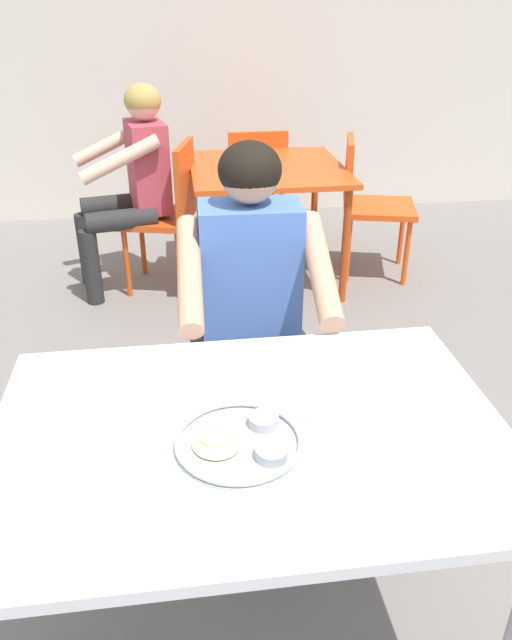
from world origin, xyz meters
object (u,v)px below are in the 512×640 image
object	(u,v)px
diner_foreground	(253,297)
chair_red_right	(366,198)
thali_tray	(241,441)
chair_foreground	(247,324)
chair_red_left	(169,207)
chair_red_far	(256,178)
patron_background	(133,172)
table_foreground	(251,453)
table_background_red	(267,179)

from	to	relation	value
diner_foreground	chair_red_right	xyz separation A→B (m)	(0.95, 1.78, -0.24)
thali_tray	chair_foreground	bearing A→B (deg)	82.30
thali_tray	chair_red_right	distance (m)	2.77
chair_foreground	diner_foreground	size ratio (longest dim) A/B	0.71
diner_foreground	chair_red_right	distance (m)	2.04
thali_tray	chair_red_left	bearing A→B (deg)	93.36
chair_red_far	patron_background	size ratio (longest dim) A/B	0.69
thali_tray	chair_red_far	xyz separation A→B (m)	(0.46, 3.14, -0.27)
table_foreground	table_background_red	xyz separation A→B (m)	(0.42, 2.48, -0.03)
chair_foreground	diner_foreground	distance (m)	0.31
chair_foreground	chair_red_far	world-z (taller)	chair_foreground
chair_foreground	table_background_red	size ratio (longest dim) A/B	0.94
table_background_red	chair_red_far	size ratio (longest dim) A/B	1.13
chair_red_left	chair_red_far	world-z (taller)	chair_red_left
chair_red_right	chair_red_far	size ratio (longest dim) A/B	1.04
table_foreground	chair_red_right	distance (m)	2.70
thali_tray	patron_background	xyz separation A→B (m)	(-0.34, 2.52, -0.04)
chair_foreground	table_background_red	world-z (taller)	chair_foreground
table_foreground	chair_red_far	distance (m)	3.12
table_background_red	chair_red_far	xyz separation A→B (m)	(0.01, 0.60, -0.16)
thali_tray	chair_red_right	xyz separation A→B (m)	(1.08, 2.54, -0.25)
chair_red_far	thali_tray	bearing A→B (deg)	-98.29
diner_foreground	chair_red_right	bearing A→B (deg)	61.99
chair_foreground	chair_red_right	xyz separation A→B (m)	(0.94, 1.56, -0.02)
thali_tray	table_background_red	size ratio (longest dim) A/B	0.31
table_background_red	chair_red_right	bearing A→B (deg)	-0.08
table_foreground	table_background_red	world-z (taller)	table_foreground
table_background_red	chair_red_far	distance (m)	0.62
chair_red_left	patron_background	xyz separation A→B (m)	(-0.20, 0.03, 0.20)
table_foreground	chair_red_right	world-z (taller)	chair_red_right
chair_foreground	chair_red_far	bearing A→B (deg)	81.45
patron_background	chair_red_right	bearing A→B (deg)	0.70
thali_tray	diner_foreground	xyz separation A→B (m)	(0.13, 0.76, -0.02)
diner_foreground	chair_red_right	size ratio (longest dim) A/B	1.43
chair_red_right	chair_foreground	bearing A→B (deg)	-121.08
table_foreground	chair_foreground	distance (m)	0.94
chair_foreground	chair_red_left	xyz separation A→B (m)	(-0.28, 1.51, -0.00)
table_background_red	chair_red_left	distance (m)	0.61
chair_foreground	table_background_red	distance (m)	1.60
chair_red_right	table_foreground	bearing A→B (deg)	-112.84
patron_background	chair_foreground	bearing A→B (deg)	-72.90
table_foreground	chair_red_left	distance (m)	2.44
table_foreground	chair_foreground	bearing A→B (deg)	83.61
table_foreground	patron_background	size ratio (longest dim) A/B	1.00
thali_tray	chair_red_right	world-z (taller)	chair_red_right
chair_red_left	diner_foreground	bearing A→B (deg)	-81.07
table_foreground	patron_background	bearing A→B (deg)	98.60
table_foreground	patron_background	xyz separation A→B (m)	(-0.37, 2.47, 0.05)
patron_background	table_foreground	bearing A→B (deg)	-81.40
table_foreground	thali_tray	bearing A→B (deg)	-116.77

